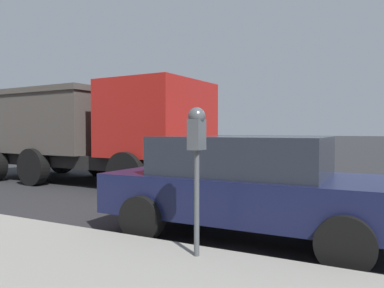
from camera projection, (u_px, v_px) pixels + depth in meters
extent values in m
plane|color=#2B2B2D|center=(283.00, 222.00, 6.26)|extent=(220.00, 220.00, 0.00)
cylinder|color=#4C5156|center=(197.00, 203.00, 4.13)|extent=(0.06, 0.06, 1.18)
cube|color=#4C5156|center=(197.00, 134.00, 4.11)|extent=(0.20, 0.14, 0.34)
sphere|color=#4C5156|center=(197.00, 116.00, 4.10)|extent=(0.19, 0.19, 0.19)
cube|color=gold|center=(201.00, 138.00, 4.20)|extent=(0.01, 0.11, 0.12)
cube|color=black|center=(201.00, 128.00, 4.20)|extent=(0.01, 0.10, 0.08)
cube|color=#14193D|center=(253.00, 195.00, 5.37)|extent=(1.82, 4.24, 0.58)
cube|color=#232833|center=(242.00, 155.00, 5.43)|extent=(1.59, 2.38, 0.55)
cylinder|color=black|center=(356.00, 212.00, 5.58)|extent=(0.23, 0.64, 0.64)
cylinder|color=black|center=(345.00, 244.00, 4.00)|extent=(0.23, 0.64, 0.64)
cylinder|color=black|center=(198.00, 198.00, 6.77)|extent=(0.23, 0.64, 0.64)
cylinder|color=black|center=(142.00, 218.00, 5.18)|extent=(0.23, 0.64, 0.64)
cube|color=black|center=(87.00, 159.00, 11.19)|extent=(2.54, 7.55, 0.35)
cube|color=#AD1E19|center=(158.00, 119.00, 9.85)|extent=(2.69, 2.35, 1.94)
cube|color=#4C4742|center=(54.00, 124.00, 11.87)|extent=(2.80, 4.74, 1.73)
cube|color=#4C4742|center=(54.00, 95.00, 11.83)|extent=(2.91, 4.84, 0.16)
cylinder|color=black|center=(184.00, 165.00, 11.01)|extent=(0.35, 1.05, 1.04)
cylinder|color=black|center=(126.00, 174.00, 8.77)|extent=(0.35, 1.05, 1.04)
cylinder|color=black|center=(99.00, 161.00, 12.70)|extent=(0.35, 1.05, 1.04)
cylinder|color=black|center=(33.00, 167.00, 10.46)|extent=(0.35, 1.05, 1.04)
cylinder|color=black|center=(62.00, 159.00, 13.63)|extent=(0.35, 1.05, 1.04)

